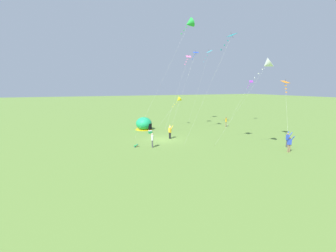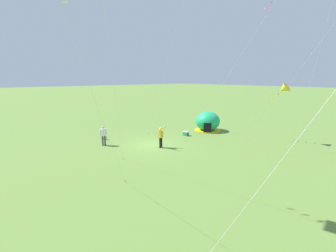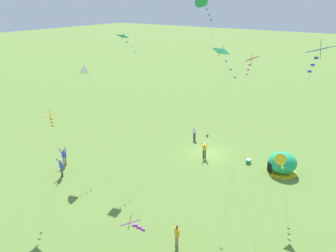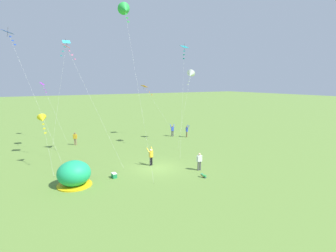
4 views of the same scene
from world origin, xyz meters
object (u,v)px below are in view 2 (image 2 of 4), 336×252
Objects in this scene: popup_tent at (208,122)px; person_with_toddler at (103,135)px; toddler_crawling at (104,138)px; person_arms_raised at (161,136)px; cooler_box at (186,133)px; kite_yellow at (283,89)px.

popup_tent reaches higher than person_with_toddler.
person_arms_raised is at bearing 114.99° from toddler_crawling.
person_with_toddler is at bearing -15.61° from cooler_box.
person_arms_raised is (-2.54, 5.44, 0.82)m from toddler_crawling.
cooler_box reaches higher than toddler_crawling.
popup_tent reaches higher than person_arms_raised.
person_with_toddler is at bearing -47.36° from person_arms_raised.
popup_tent is 0.53× the size of kite_yellow.
person_arms_raised reaches higher than cooler_box.
person_arms_raised is at bearing 18.67° from cooler_box.
person_arms_raised is 1.10× the size of person_with_toddler.
cooler_box is at bearing 0.58° from popup_tent.
person_arms_raised is at bearing 11.06° from popup_tent.
kite_yellow is at bearing 102.16° from popup_tent.
toddler_crawling is at bearing -20.73° from popup_tent.
toddler_crawling is at bearing -29.60° from cooler_box.
kite_yellow reaches higher than popup_tent.
person_with_toddler is at bearing -35.93° from kite_yellow.
person_with_toddler is at bearing 64.55° from toddler_crawling.
person_with_toddler is (7.79, -2.18, 0.74)m from cooler_box.
cooler_box is 8.12m from person_with_toddler.
popup_tent is 7.95m from person_arms_raised.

